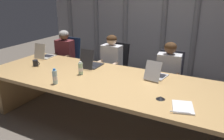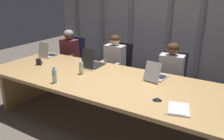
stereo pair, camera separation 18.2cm
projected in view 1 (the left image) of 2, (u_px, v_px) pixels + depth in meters
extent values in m
plane|color=#6B6056|center=(112.00, 125.00, 3.50)|extent=(11.53, 11.53, 0.00)
cube|color=tan|center=(113.00, 82.00, 3.26)|extent=(4.09, 1.34, 0.05)
cube|color=black|center=(113.00, 86.00, 3.28)|extent=(3.48, 0.10, 0.06)
cube|color=tan|center=(26.00, 83.00, 4.17)|extent=(0.08, 1.14, 0.70)
cube|color=#9999A0|center=(162.00, 11.00, 4.92)|extent=(5.76, 0.10, 3.10)
cylinder|color=gray|center=(70.00, 7.00, 5.94)|extent=(0.12, 0.12, 3.04)
cylinder|color=gray|center=(96.00, 9.00, 5.58)|extent=(0.12, 0.12, 3.04)
cylinder|color=gray|center=(126.00, 10.00, 5.23)|extent=(0.12, 0.12, 3.04)
cylinder|color=gray|center=(165.00, 11.00, 4.83)|extent=(0.12, 0.12, 3.04)
cylinder|color=gray|center=(197.00, 13.00, 4.55)|extent=(0.12, 0.12, 3.04)
cube|color=beige|center=(47.00, 57.00, 4.38)|extent=(0.25, 0.31, 0.02)
cube|color=black|center=(48.00, 56.00, 4.40)|extent=(0.21, 0.18, 0.00)
cube|color=beige|center=(40.00, 51.00, 4.18)|extent=(0.24, 0.09, 0.28)
cube|color=black|center=(40.00, 51.00, 4.18)|extent=(0.22, 0.07, 0.25)
cube|color=#2D2D33|center=(93.00, 65.00, 3.86)|extent=(0.24, 0.34, 0.02)
cube|color=black|center=(94.00, 65.00, 3.88)|extent=(0.21, 0.19, 0.00)
cube|color=#2D2D33|center=(87.00, 59.00, 3.63)|extent=(0.24, 0.09, 0.31)
cube|color=black|center=(87.00, 59.00, 3.64)|extent=(0.22, 0.08, 0.28)
cube|color=#BCBCC1|center=(158.00, 76.00, 3.38)|extent=(0.27, 0.33, 0.02)
cube|color=black|center=(159.00, 75.00, 3.39)|extent=(0.22, 0.19, 0.00)
cube|color=#BCBCC1|center=(153.00, 71.00, 3.18)|extent=(0.24, 0.13, 0.27)
cube|color=black|center=(153.00, 71.00, 3.18)|extent=(0.22, 0.12, 0.24)
cube|color=navy|center=(66.00, 64.00, 5.02)|extent=(0.49, 0.49, 0.08)
cube|color=navy|center=(72.00, 49.00, 5.10)|extent=(0.43, 0.13, 0.52)
cylinder|color=#262628|center=(67.00, 73.00, 5.09)|extent=(0.05, 0.05, 0.35)
cylinder|color=black|center=(67.00, 81.00, 5.16)|extent=(0.60, 0.60, 0.04)
cube|color=black|center=(112.00, 72.00, 4.51)|extent=(0.55, 0.55, 0.08)
cube|color=black|center=(119.00, 55.00, 4.58)|extent=(0.45, 0.19, 0.52)
cylinder|color=#262628|center=(112.00, 82.00, 4.58)|extent=(0.05, 0.05, 0.35)
cylinder|color=black|center=(112.00, 91.00, 4.65)|extent=(0.60, 0.60, 0.04)
cube|color=#2D2D38|center=(168.00, 82.00, 4.03)|extent=(0.51, 0.51, 0.08)
cube|color=#2D2D38|center=(171.00, 64.00, 4.12)|extent=(0.44, 0.15, 0.48)
cylinder|color=#262628|center=(167.00, 93.00, 4.10)|extent=(0.05, 0.05, 0.35)
cylinder|color=black|center=(166.00, 103.00, 4.16)|extent=(0.60, 0.60, 0.04)
cube|color=brown|center=(65.00, 51.00, 4.91)|extent=(0.38, 0.24, 0.50)
sphere|color=brown|center=(64.00, 35.00, 4.79)|extent=(0.20, 0.20, 0.20)
ellipsoid|color=#B2ADA8|center=(64.00, 34.00, 4.78)|extent=(0.21, 0.21, 0.15)
cylinder|color=brown|center=(71.00, 49.00, 4.82)|extent=(0.08, 0.14, 0.27)
cylinder|color=brown|center=(65.00, 57.00, 4.68)|extent=(0.08, 0.30, 0.06)
cylinder|color=brown|center=(59.00, 48.00, 4.95)|extent=(0.08, 0.14, 0.27)
cylinder|color=brown|center=(53.00, 56.00, 4.80)|extent=(0.08, 0.30, 0.06)
cylinder|color=#262833|center=(64.00, 67.00, 4.79)|extent=(0.15, 0.41, 0.13)
cylinder|color=#262833|center=(60.00, 79.00, 4.70)|extent=(0.11, 0.11, 0.45)
cylinder|color=#262833|center=(57.00, 66.00, 4.86)|extent=(0.15, 0.41, 0.13)
cylinder|color=#262833|center=(52.00, 78.00, 4.78)|extent=(0.11, 0.11, 0.45)
cube|color=silver|center=(112.00, 58.00, 4.40)|extent=(0.38, 0.22, 0.51)
sphere|color=beige|center=(112.00, 40.00, 4.28)|extent=(0.19, 0.19, 0.19)
ellipsoid|color=#472D19|center=(112.00, 39.00, 4.28)|extent=(0.20, 0.20, 0.15)
cylinder|color=silver|center=(119.00, 56.00, 4.31)|extent=(0.07, 0.14, 0.27)
cylinder|color=beige|center=(114.00, 65.00, 4.17)|extent=(0.06, 0.30, 0.06)
cylinder|color=silver|center=(105.00, 54.00, 4.45)|extent=(0.07, 0.14, 0.27)
cylinder|color=beige|center=(99.00, 62.00, 4.31)|extent=(0.06, 0.30, 0.06)
cylinder|color=#262833|center=(111.00, 76.00, 4.29)|extent=(0.13, 0.40, 0.13)
cylinder|color=#262833|center=(107.00, 90.00, 4.21)|extent=(0.11, 0.11, 0.45)
cylinder|color=#262833|center=(102.00, 74.00, 4.37)|extent=(0.13, 0.40, 0.13)
cylinder|color=#262833|center=(98.00, 88.00, 4.29)|extent=(0.11, 0.11, 0.45)
cube|color=silver|center=(169.00, 67.00, 3.92)|extent=(0.42, 0.26, 0.48)
sphere|color=brown|center=(170.00, 48.00, 3.81)|extent=(0.20, 0.20, 0.20)
ellipsoid|color=#472D19|center=(171.00, 47.00, 3.80)|extent=(0.21, 0.21, 0.15)
cylinder|color=silver|center=(179.00, 66.00, 3.84)|extent=(0.08, 0.14, 0.27)
cylinder|color=brown|center=(177.00, 76.00, 3.70)|extent=(0.09, 0.30, 0.06)
cylinder|color=silver|center=(159.00, 64.00, 3.96)|extent=(0.08, 0.14, 0.27)
cylinder|color=brown|center=(156.00, 74.00, 3.82)|extent=(0.09, 0.30, 0.06)
cylinder|color=#262833|center=(172.00, 87.00, 3.80)|extent=(0.17, 0.41, 0.13)
cylinder|color=#262833|center=(169.00, 103.00, 3.71)|extent=(0.11, 0.11, 0.45)
cylinder|color=#262833|center=(160.00, 85.00, 3.87)|extent=(0.17, 0.41, 0.13)
cylinder|color=#262833|center=(157.00, 101.00, 3.78)|extent=(0.11, 0.11, 0.45)
cylinder|color=silver|center=(55.00, 77.00, 3.10)|extent=(0.07, 0.07, 0.20)
cylinder|color=white|center=(55.00, 78.00, 3.10)|extent=(0.07, 0.07, 0.06)
cylinder|color=blue|center=(54.00, 70.00, 3.06)|extent=(0.04, 0.04, 0.02)
cylinder|color=#ADD1B2|center=(81.00, 69.00, 3.44)|extent=(0.07, 0.07, 0.19)
cylinder|color=white|center=(81.00, 69.00, 3.45)|extent=(0.07, 0.07, 0.06)
cylinder|color=white|center=(80.00, 62.00, 3.41)|extent=(0.04, 0.04, 0.02)
cylinder|color=black|center=(35.00, 63.00, 3.85)|extent=(0.09, 0.09, 0.10)
torus|color=black|center=(38.00, 63.00, 3.83)|extent=(0.07, 0.01, 0.07)
cone|color=black|center=(160.00, 98.00, 2.68)|extent=(0.11, 0.11, 0.03)
cube|color=silver|center=(183.00, 107.00, 2.48)|extent=(0.29, 0.35, 0.02)
cylinder|color=silver|center=(180.00, 112.00, 2.36)|extent=(0.20, 0.07, 0.01)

